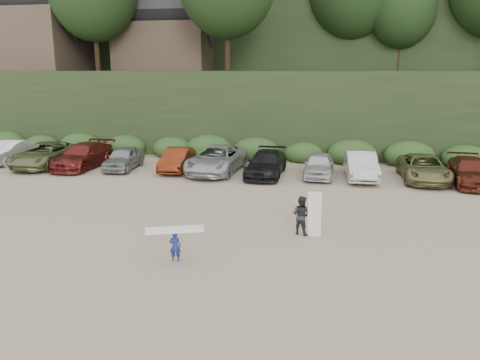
# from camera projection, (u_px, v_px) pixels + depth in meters

# --- Properties ---
(ground) EXTENTS (120.00, 120.00, 0.00)m
(ground) POSITION_uv_depth(u_px,v_px,m) (257.00, 231.00, 18.21)
(ground) COLOR tan
(ground) RESTS_ON ground
(hillside_backdrop) EXTENTS (90.00, 41.50, 28.00)m
(hillside_backdrop) POSITION_uv_depth(u_px,v_px,m) (308.00, 20.00, 49.95)
(hillside_backdrop) COLOR black
(hillside_backdrop) RESTS_ON ground
(parked_cars) EXTENTS (39.33, 6.21, 1.65)m
(parked_cars) POSITION_uv_depth(u_px,v_px,m) (245.00, 162.00, 28.00)
(parked_cars) COLOR #A0A0A4
(parked_cars) RESTS_ON ground
(child_surfer) EXTENTS (1.94, 1.13, 1.12)m
(child_surfer) POSITION_uv_depth(u_px,v_px,m) (175.00, 239.00, 15.24)
(child_surfer) COLOR navy
(child_surfer) RESTS_ON ground
(adult_surfer) EXTENTS (1.22, 0.82, 1.78)m
(adult_surfer) POSITION_uv_depth(u_px,v_px,m) (302.00, 215.00, 17.73)
(adult_surfer) COLOR black
(adult_surfer) RESTS_ON ground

